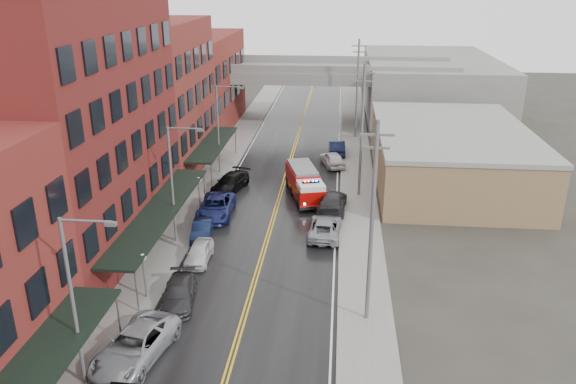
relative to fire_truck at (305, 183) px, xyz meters
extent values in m
cube|color=black|center=(-2.29, -4.12, -1.43)|extent=(11.00, 160.00, 0.02)
cube|color=slate|center=(-9.59, -4.12, -1.37)|extent=(3.00, 160.00, 0.15)
cube|color=slate|center=(5.01, -4.12, -1.37)|extent=(3.00, 160.00, 0.15)
cube|color=gray|center=(-7.94, -4.12, -1.37)|extent=(0.30, 160.00, 0.15)
cube|color=gray|center=(3.36, -4.12, -1.37)|extent=(0.30, 160.00, 0.15)
cube|color=maroon|center=(-15.59, -11.12, 7.56)|extent=(9.00, 20.00, 18.00)
cube|color=maroon|center=(-15.59, 6.38, 6.06)|extent=(9.00, 15.00, 15.00)
cube|color=maroon|center=(-15.59, 23.88, 4.56)|extent=(9.00, 20.00, 12.00)
cube|color=#89694A|center=(13.71, 5.88, 1.06)|extent=(14.00, 22.00, 5.00)
cube|color=slate|center=(15.71, 35.88, 2.56)|extent=(18.00, 30.00, 8.00)
cylinder|color=slate|center=(-8.64, -22.52, 0.06)|extent=(0.10, 0.10, 3.00)
cube|color=black|center=(-9.79, -11.12, 1.56)|extent=(2.60, 18.00, 0.18)
cylinder|color=slate|center=(-8.64, -19.72, 0.06)|extent=(0.10, 0.10, 3.00)
cylinder|color=slate|center=(-8.64, -2.52, 0.06)|extent=(0.10, 0.10, 3.00)
cube|color=black|center=(-9.79, 6.38, 1.56)|extent=(2.60, 13.00, 0.18)
cylinder|color=slate|center=(-8.64, 0.28, 0.06)|extent=(0.10, 0.10, 3.00)
cylinder|color=slate|center=(-8.64, 12.48, 0.06)|extent=(0.10, 0.10, 3.00)
cylinder|color=#59595B|center=(-8.69, -18.12, -0.04)|extent=(0.14, 0.14, 2.80)
sphere|color=silver|center=(-8.69, -18.12, 1.46)|extent=(0.44, 0.44, 0.44)
cylinder|color=#59595B|center=(-8.69, -4.12, -0.04)|extent=(0.14, 0.14, 2.80)
sphere|color=silver|center=(-8.69, -4.12, 1.46)|extent=(0.44, 0.44, 0.44)
cylinder|color=#59595B|center=(-9.09, -26.12, 3.06)|extent=(0.18, 0.18, 9.00)
cylinder|color=#59595B|center=(-7.89, -26.12, 7.46)|extent=(2.40, 0.12, 0.12)
cube|color=#59595B|center=(-6.79, -26.12, 7.36)|extent=(0.50, 0.22, 0.18)
cylinder|color=#59595B|center=(-9.09, -10.12, 3.06)|extent=(0.18, 0.18, 9.00)
cylinder|color=#59595B|center=(-7.89, -10.12, 7.46)|extent=(2.40, 0.12, 0.12)
cube|color=#59595B|center=(-6.79, -10.12, 7.36)|extent=(0.50, 0.22, 0.18)
cylinder|color=#59595B|center=(-9.09, 5.88, 3.06)|extent=(0.18, 0.18, 9.00)
cylinder|color=#59595B|center=(-7.89, 5.88, 7.46)|extent=(2.40, 0.12, 0.12)
cube|color=#59595B|center=(-6.79, 5.88, 7.36)|extent=(0.50, 0.22, 0.18)
cylinder|color=#59595B|center=(4.91, -19.12, 4.56)|extent=(0.24, 0.24, 12.00)
cube|color=#59595B|center=(4.91, -19.12, 9.76)|extent=(1.80, 0.12, 0.12)
cube|color=#59595B|center=(4.91, -19.12, 9.06)|extent=(1.40, 0.12, 0.12)
cylinder|color=#59595B|center=(4.91, 0.88, 4.56)|extent=(0.24, 0.24, 12.00)
cube|color=#59595B|center=(4.91, 0.88, 9.76)|extent=(1.80, 0.12, 0.12)
cube|color=#59595B|center=(4.91, 0.88, 9.06)|extent=(1.40, 0.12, 0.12)
cylinder|color=#59595B|center=(4.91, 20.88, 4.56)|extent=(0.24, 0.24, 12.00)
cube|color=#59595B|center=(4.91, 20.88, 9.76)|extent=(1.80, 0.12, 0.12)
cube|color=#59595B|center=(4.91, 20.88, 9.06)|extent=(1.40, 0.12, 0.12)
cube|color=slate|center=(-2.29, 27.88, 5.31)|extent=(40.00, 10.00, 1.50)
cube|color=slate|center=(-13.29, 27.88, 1.56)|extent=(1.60, 8.00, 6.00)
cube|color=slate|center=(8.71, 27.88, 1.56)|extent=(1.60, 8.00, 6.00)
cube|color=#A40A07|center=(-0.31, 1.11, -0.02)|extent=(3.56, 5.49, 1.93)
cube|color=#A40A07|center=(0.65, -2.34, -0.30)|extent=(2.85, 2.92, 1.38)
cube|color=silver|center=(0.65, -2.34, 0.62)|extent=(2.69, 2.71, 0.46)
cube|color=black|center=(0.60, -2.17, -0.02)|extent=(2.63, 2.04, 0.74)
cube|color=slate|center=(-0.31, 1.11, 1.08)|extent=(3.24, 5.07, 0.28)
cube|color=black|center=(0.65, -2.34, 0.93)|extent=(1.49, 0.64, 0.13)
sphere|color=#FF0C0C|center=(0.16, -2.48, 1.00)|extent=(0.18, 0.18, 0.18)
sphere|color=#1933FF|center=(1.14, -2.21, 1.00)|extent=(0.18, 0.18, 0.18)
cylinder|color=black|center=(-0.30, -2.70, -0.98)|extent=(0.97, 0.56, 0.92)
cylinder|color=black|center=(1.65, -2.16, -0.98)|extent=(0.97, 0.56, 0.92)
cylinder|color=black|center=(-1.16, 0.40, -0.98)|extent=(0.97, 0.56, 0.92)
cylinder|color=black|center=(0.79, 0.94, -0.98)|extent=(0.97, 0.56, 0.92)
cylinder|color=black|center=(-1.77, 2.61, -0.98)|extent=(0.97, 0.56, 0.92)
cylinder|color=black|center=(0.18, 3.15, -0.98)|extent=(0.97, 0.56, 0.92)
imported|color=#94969B|center=(-7.29, -23.92, -0.62)|extent=(3.82, 6.32, 1.64)
imported|color=#2A2A2D|center=(-6.52, -18.42, -0.78)|extent=(2.52, 4.83, 1.34)
imported|color=silver|center=(-6.61, -12.92, -0.78)|extent=(1.64, 3.95, 1.34)
imported|color=black|center=(-7.29, -9.12, -0.78)|extent=(1.84, 4.18, 1.34)
imported|color=navy|center=(-7.13, -4.90, -0.63)|extent=(2.97, 6.00, 1.64)
imported|color=black|center=(-7.08, 1.17, -0.67)|extent=(3.46, 5.69, 1.54)
imported|color=gray|center=(2.08, -7.94, -0.72)|extent=(2.66, 5.31, 1.44)
imported|color=black|center=(2.54, -2.97, -0.61)|extent=(2.67, 5.88, 1.67)
imported|color=silver|center=(2.30, 9.30, -0.65)|extent=(3.16, 4.98, 1.58)
imported|color=black|center=(2.71, 13.68, -0.63)|extent=(1.96, 5.01, 1.62)
camera|label=1|loc=(2.98, -47.51, 17.38)|focal=35.00mm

